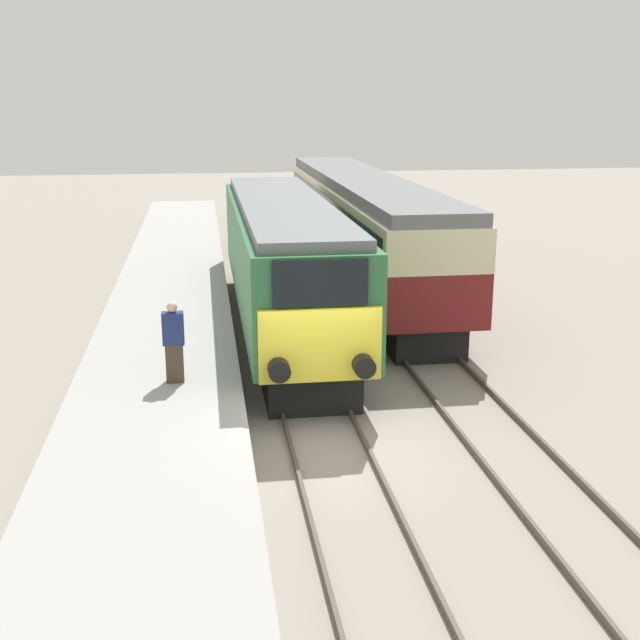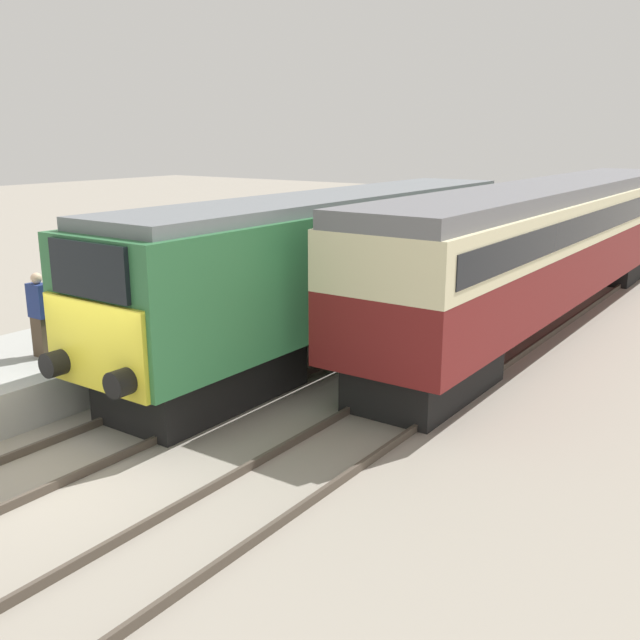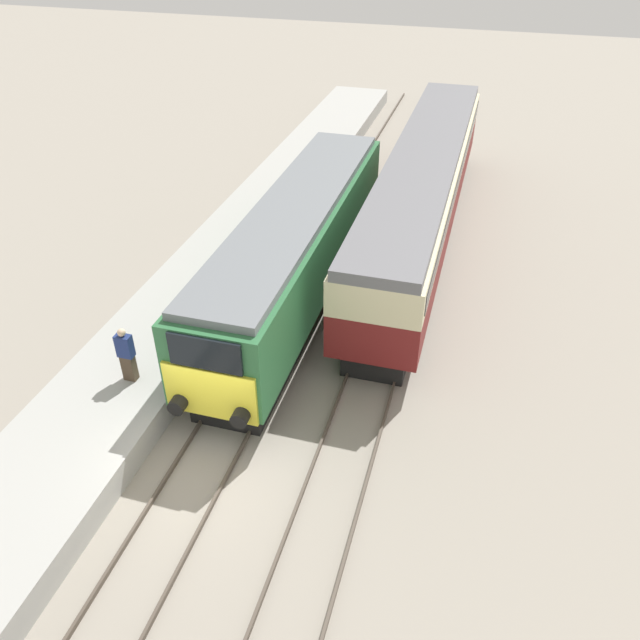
# 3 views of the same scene
# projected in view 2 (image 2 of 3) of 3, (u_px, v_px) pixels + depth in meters

# --- Properties ---
(ground_plane) EXTENTS (120.00, 120.00, 0.00)m
(ground_plane) POSITION_uv_depth(u_px,v_px,m) (46.00, 469.00, 11.32)
(ground_plane) COLOR gray
(platform_left) EXTENTS (3.50, 50.00, 0.81)m
(platform_left) POSITION_uv_depth(u_px,v_px,m) (231.00, 314.00, 19.38)
(platform_left) COLOR #A8A8A3
(platform_left) RESTS_ON ground_plane
(rails_near_track) EXTENTS (1.51, 60.00, 0.14)m
(rails_near_track) POSITION_uv_depth(u_px,v_px,m) (251.00, 379.00, 15.25)
(rails_near_track) COLOR #4C4238
(rails_near_track) RESTS_ON ground_plane
(rails_far_track) EXTENTS (1.50, 60.00, 0.14)m
(rails_far_track) POSITION_uv_depth(u_px,v_px,m) (389.00, 414.00, 13.35)
(rails_far_track) COLOR #4C4238
(rails_far_track) RESTS_ON ground_plane
(locomotive) EXTENTS (2.70, 14.60, 3.78)m
(locomotive) POSITION_uv_depth(u_px,v_px,m) (335.00, 263.00, 17.26)
(locomotive) COLOR black
(locomotive) RESTS_ON ground_plane
(passenger_carriage) EXTENTS (2.75, 19.35, 3.86)m
(passenger_carriage) POSITION_uv_depth(u_px,v_px,m) (552.00, 237.00, 19.85)
(passenger_carriage) COLOR black
(passenger_carriage) RESTS_ON ground_plane
(person_on_platform) EXTENTS (0.44, 0.26, 1.71)m
(person_on_platform) POSITION_uv_depth(u_px,v_px,m) (40.00, 315.00, 14.13)
(person_on_platform) COLOR #473828
(person_on_platform) RESTS_ON platform_left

